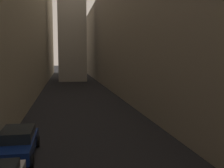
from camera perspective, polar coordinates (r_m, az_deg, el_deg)
name	(u,v)px	position (r m, az deg, el deg)	size (l,w,h in m)	color
ground_plane	(78,95)	(38.36, -7.51, -2.34)	(264.00, 264.00, 0.00)	black
building_block_left	(0,10)	(41.41, -23.23, 14.54)	(10.23, 108.00, 24.04)	gray
building_block_right	(157,33)	(42.61, 9.68, 10.91)	(14.20, 108.00, 18.49)	gray
parked_car_left_far	(18,143)	(15.53, -19.87, -11.93)	(2.01, 4.49, 1.56)	navy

